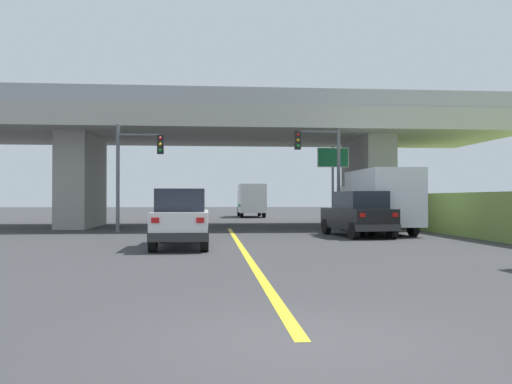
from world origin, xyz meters
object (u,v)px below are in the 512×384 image
object	(u,v)px
box_truck	(378,200)
traffic_signal_farside	(133,163)
semi_truck_distant	(251,200)
suv_lead	(182,218)
traffic_signal_nearside	(324,161)
highway_sign	(333,166)
suv_crossing	(358,214)

from	to	relation	value
box_truck	traffic_signal_farside	xyz separation A→B (m)	(-12.03, 1.68, 1.85)
box_truck	semi_truck_distant	size ratio (longest dim) A/B	1.09
suv_lead	traffic_signal_farside	size ratio (longest dim) A/B	0.89
traffic_signal_nearside	highway_sign	distance (m)	2.69
box_truck	traffic_signal_farside	world-z (taller)	traffic_signal_farside
highway_sign	semi_truck_distant	bearing A→B (deg)	99.30
box_truck	traffic_signal_nearside	size ratio (longest dim) A/B	1.26
traffic_signal_nearside	suv_lead	bearing A→B (deg)	-127.71
traffic_signal_farside	box_truck	bearing A→B (deg)	-7.94
suv_crossing	traffic_signal_nearside	world-z (taller)	traffic_signal_nearside
traffic_signal_farside	suv_lead	bearing A→B (deg)	-71.46
traffic_signal_nearside	traffic_signal_farside	distance (m)	9.89
box_truck	suv_lead	bearing A→B (deg)	-143.24
suv_crossing	traffic_signal_nearside	size ratio (longest dim) A/B	0.83
box_truck	highway_sign	size ratio (longest dim) A/B	1.52
suv_lead	semi_truck_distant	size ratio (longest dim) A/B	0.72
suv_lead	highway_sign	size ratio (longest dim) A/B	1.01
traffic_signal_farside	highway_sign	xyz separation A→B (m)	(10.90, 3.02, 0.11)
highway_sign	traffic_signal_farside	bearing A→B (deg)	-164.52
semi_truck_distant	box_truck	bearing A→B (deg)	-79.85
box_truck	semi_truck_distant	distance (m)	24.75
suv_lead	suv_crossing	bearing A→B (deg)	31.55
traffic_signal_nearside	semi_truck_distant	bearing A→B (deg)	95.66
suv_lead	semi_truck_distant	distance (m)	31.59
suv_lead	traffic_signal_nearside	size ratio (longest dim) A/B	0.83
highway_sign	semi_truck_distant	xyz separation A→B (m)	(-3.22, 19.67, -1.99)
suv_lead	highway_sign	bearing A→B (deg)	55.17
suv_lead	traffic_signal_nearside	xyz separation A→B (m)	(7.01, 9.07, 2.67)
suv_lead	box_truck	size ratio (longest dim) A/B	0.66
box_truck	highway_sign	distance (m)	5.22
suv_crossing	semi_truck_distant	xyz separation A→B (m)	(-2.77, 26.56, 0.58)
suv_lead	suv_crossing	size ratio (longest dim) A/B	1.01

